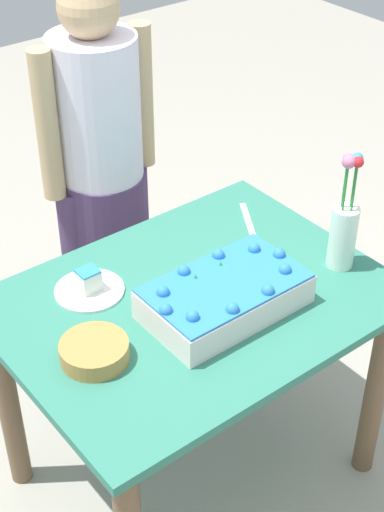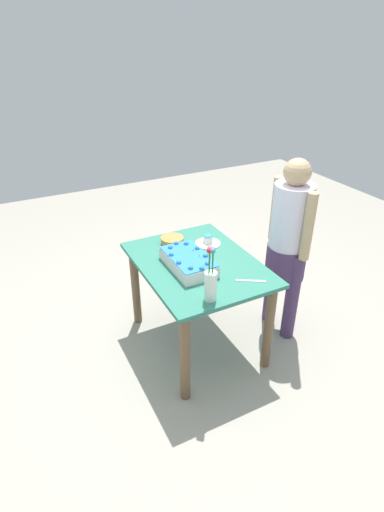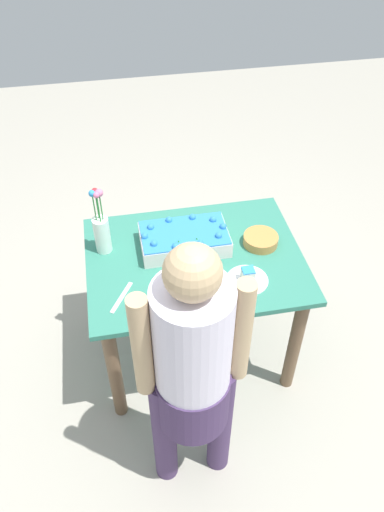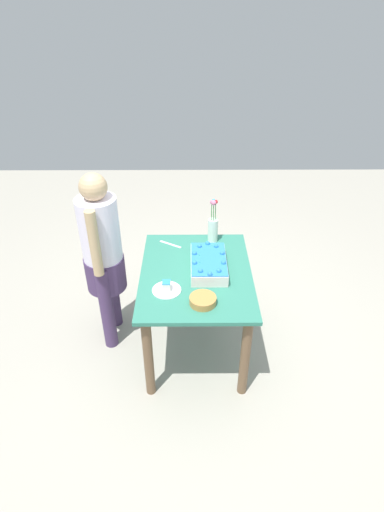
{
  "view_description": "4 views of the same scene",
  "coord_description": "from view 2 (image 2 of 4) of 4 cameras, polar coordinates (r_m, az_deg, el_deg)",
  "views": [
    {
      "loc": [
        1.09,
        1.38,
        2.19
      ],
      "look_at": [
        -0.01,
        -0.02,
        0.9
      ],
      "focal_mm": 55.0,
      "sensor_mm": 36.0,
      "label": 1
    },
    {
      "loc": [
        -2.25,
        1.2,
        2.27
      ],
      "look_at": [
        -0.06,
        0.08,
        0.87
      ],
      "focal_mm": 28.0,
      "sensor_mm": 36.0,
      "label": 2
    },
    {
      "loc": [
        -0.36,
        -1.82,
        2.52
      ],
      "look_at": [
        -0.01,
        0.0,
        0.78
      ],
      "focal_mm": 35.0,
      "sensor_mm": 36.0,
      "label": 3
    },
    {
      "loc": [
        2.43,
        -0.05,
        2.52
      ],
      "look_at": [
        0.01,
        -0.03,
        0.91
      ],
      "focal_mm": 28.0,
      "sensor_mm": 36.0,
      "label": 4
    }
  ],
  "objects": [
    {
      "name": "ground_plane",
      "position": [
        3.41,
        0.7,
        -12.02
      ],
      "size": [
        8.0,
        8.0,
        0.0
      ],
      "primitive_type": "plane",
      "color": "#A39D90"
    },
    {
      "name": "dining_table",
      "position": [
        3.04,
        0.77,
        -3.27
      ],
      "size": [
        1.1,
        0.83,
        0.77
      ],
      "color": "#2F7763",
      "rests_on": "ground_plane"
    },
    {
      "name": "sheet_cake",
      "position": [
        2.87,
        -0.53,
        -0.78
      ],
      "size": [
        0.45,
        0.26,
        0.12
      ],
      "color": "white",
      "rests_on": "dining_table"
    },
    {
      "name": "serving_plate_with_slice",
      "position": [
        3.21,
        2.28,
        2.06
      ],
      "size": [
        0.2,
        0.2,
        0.08
      ],
      "color": "white",
      "rests_on": "dining_table"
    },
    {
      "name": "cake_knife",
      "position": [
        2.77,
        8.39,
        -3.52
      ],
      "size": [
        0.12,
        0.19,
        0.0
      ],
      "primitive_type": "cube",
      "rotation": [
        0.0,
        0.0,
        1.03
      ],
      "color": "silver",
      "rests_on": "dining_table"
    },
    {
      "name": "flower_vase",
      "position": [
        2.5,
        2.66,
        -3.75
      ],
      "size": [
        0.08,
        0.08,
        0.38
      ],
      "color": "white",
      "rests_on": "dining_table"
    },
    {
      "name": "fruit_bowl",
      "position": [
        3.22,
        -2.84,
        2.25
      ],
      "size": [
        0.18,
        0.18,
        0.05
      ],
      "primitive_type": "cylinder",
      "color": "#BA8040",
      "rests_on": "dining_table"
    },
    {
      "name": "person_standing",
      "position": [
        3.18,
        13.6,
        2.29
      ],
      "size": [
        0.45,
        0.31,
        1.49
      ],
      "rotation": [
        0.0,
        0.0,
        1.57
      ],
      "color": "#443058",
      "rests_on": "ground_plane"
    }
  ]
}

